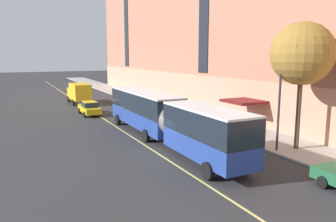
% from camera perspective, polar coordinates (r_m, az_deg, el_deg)
% --- Properties ---
extents(ground_plane, '(260.00, 260.00, 0.00)m').
position_cam_1_polar(ground_plane, '(22.92, -0.06, -7.50)').
color(ground_plane, '#303033').
extents(sidewalk, '(4.91, 160.00, 0.15)m').
position_cam_1_polar(sidewalk, '(30.10, 12.96, -3.45)').
color(sidewalk, '#ADA89E').
rests_on(sidewalk, ground).
extents(city_bus, '(2.77, 19.70, 3.62)m').
position_cam_1_polar(city_bus, '(25.49, -0.69, -0.89)').
color(city_bus, navy).
rests_on(city_bus, ground).
extents(parked_car_silver_0, '(2.01, 4.34, 1.56)m').
position_cam_1_polar(parked_car_silver_0, '(27.27, 7.70, -3.11)').
color(parked_car_silver_0, '#B7B7BC').
rests_on(parked_car_silver_0, ground).
extents(parked_car_darkgray_2, '(2.03, 4.84, 1.56)m').
position_cam_1_polar(parked_car_darkgray_2, '(39.64, -3.70, 0.93)').
color(parked_car_darkgray_2, '#4C4C51').
rests_on(parked_car_darkgray_2, ground).
extents(parked_car_red_3, '(1.98, 4.36, 1.56)m').
position_cam_1_polar(parked_car_red_3, '(49.03, -8.08, 2.52)').
color(parked_car_red_3, '#B21E19').
rests_on(parked_car_red_3, ground).
extents(box_truck, '(2.40, 6.65, 2.90)m').
position_cam_1_polar(box_truck, '(47.95, -15.23, 3.17)').
color(box_truck, gold).
rests_on(box_truck, ground).
extents(taxi_cab, '(1.90, 4.73, 1.56)m').
position_cam_1_polar(taxi_cab, '(38.82, -13.52, 0.50)').
color(taxi_cab, yellow).
rests_on(taxi_cab, ground).
extents(street_tree_mid_block, '(4.35, 4.35, 8.91)m').
position_cam_1_polar(street_tree_mid_block, '(24.67, 22.34, 9.16)').
color(street_tree_mid_block, brown).
rests_on(street_tree_mid_block, sidewalk).
extents(street_lamp, '(0.36, 1.48, 7.35)m').
position_cam_1_polar(street_lamp, '(23.62, 19.31, 3.89)').
color(street_lamp, '#2D2D30').
rests_on(street_lamp, sidewalk).
extents(lane_centerline, '(0.16, 140.00, 0.01)m').
position_cam_1_polar(lane_centerline, '(25.34, -4.22, -5.85)').
color(lane_centerline, '#E0D66B').
rests_on(lane_centerline, ground).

